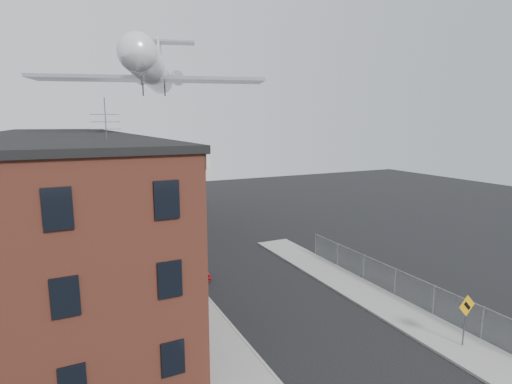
# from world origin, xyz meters

# --- Properties ---
(ground) EXTENTS (120.00, 120.00, 0.00)m
(ground) POSITION_xyz_m (0.00, 0.00, 0.00)
(ground) COLOR black
(ground) RESTS_ON ground
(sidewalk_left) EXTENTS (3.00, 62.00, 0.12)m
(sidewalk_left) POSITION_xyz_m (-5.50, 24.00, 0.06)
(sidewalk_left) COLOR gray
(sidewalk_left) RESTS_ON ground
(sidewalk_right) EXTENTS (3.00, 26.00, 0.12)m
(sidewalk_right) POSITION_xyz_m (5.50, 6.00, 0.06)
(sidewalk_right) COLOR gray
(sidewalk_right) RESTS_ON ground
(curb_left) EXTENTS (0.15, 62.00, 0.14)m
(curb_left) POSITION_xyz_m (-4.05, 24.00, 0.07)
(curb_left) COLOR gray
(curb_left) RESTS_ON ground
(curb_right) EXTENTS (0.15, 26.00, 0.14)m
(curb_right) POSITION_xyz_m (4.05, 6.00, 0.07)
(curb_right) COLOR gray
(curb_right) RESTS_ON ground
(corner_building) EXTENTS (10.31, 12.30, 12.15)m
(corner_building) POSITION_xyz_m (-12.00, 7.00, 5.16)
(corner_building) COLOR #3E1C13
(corner_building) RESTS_ON ground
(row_house_a) EXTENTS (11.98, 7.00, 10.30)m
(row_house_a) POSITION_xyz_m (-11.96, 16.50, 5.13)
(row_house_a) COLOR slate
(row_house_a) RESTS_ON ground
(row_house_b) EXTENTS (11.98, 7.00, 10.30)m
(row_house_b) POSITION_xyz_m (-11.96, 23.50, 5.13)
(row_house_b) COLOR #73675B
(row_house_b) RESTS_ON ground
(row_house_c) EXTENTS (11.98, 7.00, 10.30)m
(row_house_c) POSITION_xyz_m (-11.96, 30.50, 5.13)
(row_house_c) COLOR slate
(row_house_c) RESTS_ON ground
(row_house_d) EXTENTS (11.98, 7.00, 10.30)m
(row_house_d) POSITION_xyz_m (-11.96, 37.50, 5.13)
(row_house_d) COLOR #73675B
(row_house_d) RESTS_ON ground
(row_house_e) EXTENTS (11.98, 7.00, 10.30)m
(row_house_e) POSITION_xyz_m (-11.96, 44.50, 5.13)
(row_house_e) COLOR slate
(row_house_e) RESTS_ON ground
(chainlink_fence) EXTENTS (0.06, 18.06, 1.90)m
(chainlink_fence) POSITION_xyz_m (7.00, 5.00, 1.00)
(chainlink_fence) COLOR gray
(chainlink_fence) RESTS_ON ground
(warning_sign) EXTENTS (1.10, 0.11, 2.80)m
(warning_sign) POSITION_xyz_m (5.60, -1.03, 1.88)
(warning_sign) COLOR #515156
(warning_sign) RESTS_ON ground
(utility_pole) EXTENTS (1.80, 0.26, 9.00)m
(utility_pole) POSITION_xyz_m (-5.60, 18.00, 4.67)
(utility_pole) COLOR black
(utility_pole) RESTS_ON ground
(street_tree) EXTENTS (3.22, 3.20, 5.20)m
(street_tree) POSITION_xyz_m (-5.27, 27.92, 3.45)
(street_tree) COLOR black
(street_tree) RESTS_ON ground
(car_near) EXTENTS (1.50, 3.36, 1.12)m
(car_near) POSITION_xyz_m (-3.60, 13.82, 0.56)
(car_near) COLOR red
(car_near) RESTS_ON ground
(car_mid) EXTENTS (1.21, 3.35, 1.10)m
(car_mid) POSITION_xyz_m (-3.60, 24.19, 0.55)
(car_mid) COLOR black
(car_mid) RESTS_ON ground
(car_far) EXTENTS (1.62, 3.74, 1.07)m
(car_far) POSITION_xyz_m (-3.60, 36.42, 0.54)
(car_far) COLOR gray
(car_far) RESTS_ON ground
(airplane) EXTENTS (21.95, 25.11, 7.26)m
(airplane) POSITION_xyz_m (-2.89, 29.05, 16.22)
(airplane) COLOR silver
(airplane) RESTS_ON ground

